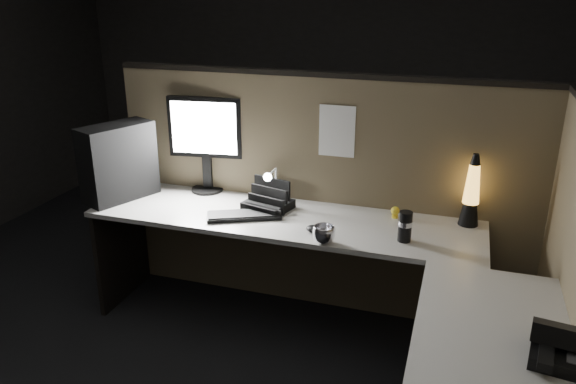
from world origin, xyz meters
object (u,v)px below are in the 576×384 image
(pc_tower, at_px, (118,162))
(monitor, at_px, (205,135))
(keyboard, at_px, (244,216))
(desk_phone, at_px, (564,348))
(lava_lamp, at_px, (471,196))

(pc_tower, relative_size, monitor, 0.77)
(keyboard, relative_size, desk_phone, 1.62)
(monitor, relative_size, desk_phone, 2.33)
(keyboard, bearing_deg, monitor, 113.65)
(monitor, relative_size, keyboard, 1.44)
(pc_tower, bearing_deg, keyboard, 19.64)
(pc_tower, xyz_separation_m, monitor, (0.46, 0.30, 0.13))
(pc_tower, distance_m, desk_phone, 2.63)
(monitor, distance_m, keyboard, 0.64)
(pc_tower, xyz_separation_m, keyboard, (0.86, -0.06, -0.23))
(desk_phone, bearing_deg, monitor, 157.17)
(keyboard, bearing_deg, pc_tower, 151.56)
(keyboard, xyz_separation_m, lava_lamp, (1.25, 0.29, 0.16))
(pc_tower, distance_m, monitor, 0.56)
(lava_lamp, distance_m, desk_phone, 1.22)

